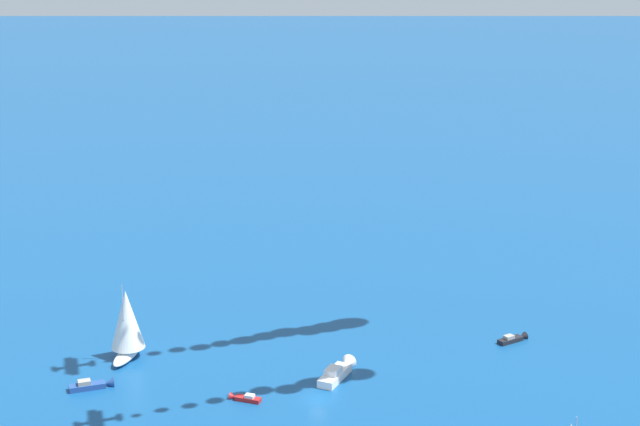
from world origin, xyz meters
name	(u,v)px	position (x,y,z in m)	size (l,w,h in m)	color
ground_plane	(318,399)	(0.00, 0.00, 0.00)	(2000.00, 2000.00, 0.00)	navy
motorboat_near_centre	(93,385)	(-18.41, 30.91, 0.54)	(6.78, 5.34, 2.02)	#23478C
motorboat_offshore	(338,372)	(8.63, 2.40, 0.79)	(10.47, 4.72, 2.95)	white
sailboat_trailing	(127,323)	(-6.78, 35.59, 6.16)	(10.70, 7.69, 13.50)	white
motorboat_ahead	(244,398)	(-7.22, 8.98, 0.39)	(2.78, 5.18, 1.46)	#B21E1E
motorboat_outer_ring_a	(514,339)	(39.07, -14.21, 0.47)	(6.20, 3.63, 1.75)	black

